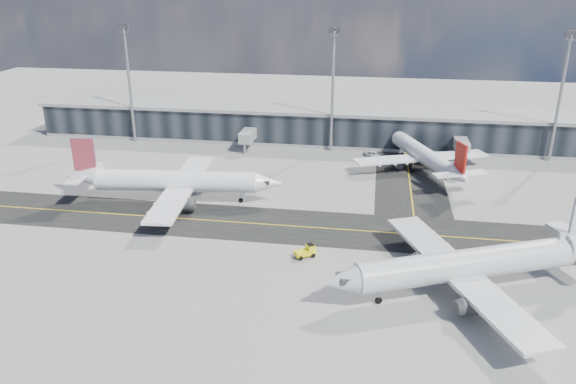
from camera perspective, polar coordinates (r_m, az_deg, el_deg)
name	(u,v)px	position (r m, az deg, el deg)	size (l,w,h in m)	color
ground	(305,237)	(92.06, 1.75, -4.64)	(300.00, 300.00, 0.00)	gray
taxiway_lanes	(334,213)	(101.41, 4.73, -2.12)	(180.00, 63.00, 0.03)	black
terminal_concourse	(334,127)	(142.03, 4.68, 6.62)	(152.00, 19.80, 8.80)	black
floodlight_masts	(333,86)	(132.71, 4.57, 10.66)	(102.50, 0.70, 28.90)	gray
airliner_af	(173,181)	(107.00, -11.60, 1.07)	(40.42, 34.50, 11.97)	white
airliner_redtail	(425,156)	(124.44, 13.70, 3.58)	(29.42, 34.01, 10.49)	white
airliner_near	(471,264)	(79.53, 18.07, -7.00)	(39.70, 34.30, 12.30)	silver
baggage_tug	(307,251)	(85.73, 1.92, -6.01)	(3.41, 2.92, 1.95)	#FDF50D
service_van	(372,155)	(132.13, 8.57, 3.75)	(2.30, 4.98, 1.38)	white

